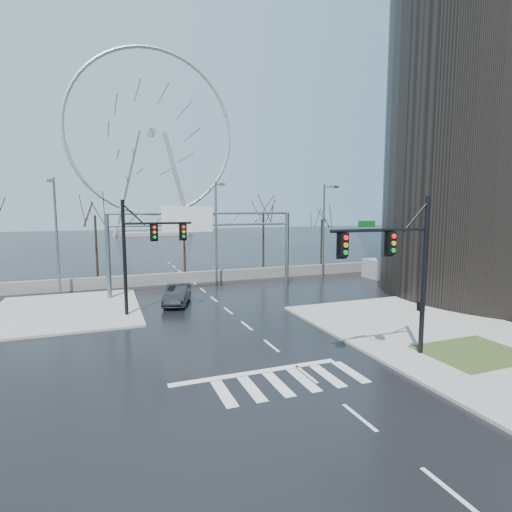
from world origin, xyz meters
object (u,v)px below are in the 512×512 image
signal_mast_near (403,262)px  sign_gantry (200,234)px  signal_mast_far (142,246)px  car (177,294)px  ferris_wheel (152,139)px

signal_mast_near → sign_gantry: size_ratio=0.49×
signal_mast_far → car: bearing=41.6°
signal_mast_far → sign_gantry: 8.14m
signal_mast_near → sign_gantry: 19.79m
signal_mast_near → signal_mast_far: size_ratio=1.00×
sign_gantry → ferris_wheel: bearing=86.2°
car → ferris_wheel: bearing=103.2°
signal_mast_far → car: size_ratio=1.73×
ferris_wheel → sign_gantry: bearing=-93.8°
sign_gantry → car: 6.29m
sign_gantry → car: (-2.73, -3.55, -4.42)m
signal_mast_near → car: (-8.24, 15.45, -4.11)m
signal_mast_far → ferris_wheel: bearing=82.8°
car → signal_mast_far: bearing=-119.7°
signal_mast_near → ferris_wheel: 101.29m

